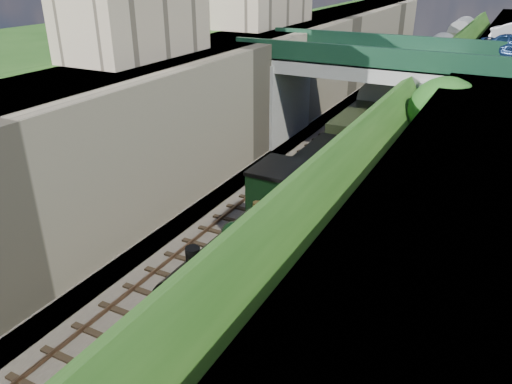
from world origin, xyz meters
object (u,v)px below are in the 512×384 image
locomotive (255,248)px  tender (324,183)px  road_bridge (377,92)px  tree (447,116)px

locomotive → tender: size_ratio=1.70×
locomotive → tender: bearing=90.0°
road_bridge → tree: bearing=-48.9°
tree → tender: 6.87m
tender → road_bridge: bearing=91.5°
road_bridge → tender: 9.98m
tree → tender: (-4.71, -3.98, -3.03)m
road_bridge → tree: size_ratio=2.42×
road_bridge → locomotive: 17.18m
tender → tree: bearing=40.2°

